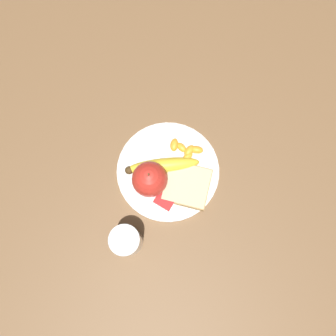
{
  "coord_description": "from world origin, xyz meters",
  "views": [
    {
      "loc": [
        -0.1,
        0.17,
        0.77
      ],
      "look_at": [
        0.0,
        0.0,
        0.03
      ],
      "focal_mm": 35.0,
      "sensor_mm": 36.0,
      "label": 1
    }
  ],
  "objects": [
    {
      "name": "apple",
      "position": [
        0.02,
        0.05,
        0.05
      ],
      "size": [
        0.08,
        0.08,
        0.09
      ],
      "color": "red",
      "rests_on": "plate"
    },
    {
      "name": "fork",
      "position": [
        0.01,
        0.0,
        0.01
      ],
      "size": [
        0.12,
        0.14,
        0.0
      ],
      "rotation": [
        0.0,
        0.0,
        8.54
      ],
      "color": "silver",
      "rests_on": "plate"
    },
    {
      "name": "bread_slice",
      "position": [
        -0.06,
        0.01,
        0.02
      ],
      "size": [
        0.13,
        0.12,
        0.02
      ],
      "color": "#AB8751",
      "rests_on": "plate"
    },
    {
      "name": "orange_segment_3",
      "position": [
        -0.0,
        -0.06,
        0.02
      ],
      "size": [
        0.03,
        0.02,
        0.02
      ],
      "color": "#F9A32D",
      "rests_on": "plate"
    },
    {
      "name": "plate",
      "position": [
        0.0,
        0.0,
        0.01
      ],
      "size": [
        0.25,
        0.25,
        0.01
      ],
      "color": "white",
      "rests_on": "ground_plane"
    },
    {
      "name": "jam_packet",
      "position": [
        -0.03,
        0.07,
        0.02
      ],
      "size": [
        0.04,
        0.04,
        0.02
      ],
      "color": "white",
      "rests_on": "plate"
    },
    {
      "name": "orange_segment_2",
      "position": [
        0.02,
        -0.06,
        0.02
      ],
      "size": [
        0.03,
        0.04,
        0.02
      ],
      "color": "#F9A32D",
      "rests_on": "plate"
    },
    {
      "name": "orange_segment_4",
      "position": [
        -0.02,
        -0.07,
        0.02
      ],
      "size": [
        0.02,
        0.03,
        0.02
      ],
      "color": "#F9A32D",
      "rests_on": "plate"
    },
    {
      "name": "ground_plane",
      "position": [
        0.0,
        0.0,
        0.0
      ],
      "size": [
        3.0,
        3.0,
        0.0
      ],
      "primitive_type": "plane",
      "color": "brown"
    },
    {
      "name": "juice_glass",
      "position": [
        -0.01,
        0.19,
        0.04
      ],
      "size": [
        0.06,
        0.06,
        0.09
      ],
      "color": "silver",
      "rests_on": "ground_plane"
    },
    {
      "name": "banana",
      "position": [
        0.01,
        0.0,
        0.03
      ],
      "size": [
        0.16,
        0.13,
        0.04
      ],
      "color": "yellow",
      "rests_on": "plate"
    },
    {
      "name": "orange_segment_0",
      "position": [
        -0.02,
        -0.05,
        0.02
      ],
      "size": [
        0.02,
        0.03,
        0.02
      ],
      "color": "#F9A32D",
      "rests_on": "plate"
    },
    {
      "name": "orange_segment_1",
      "position": [
        -0.03,
        -0.08,
        0.02
      ],
      "size": [
        0.04,
        0.03,
        0.02
      ],
      "color": "#F9A32D",
      "rests_on": "plate"
    }
  ]
}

